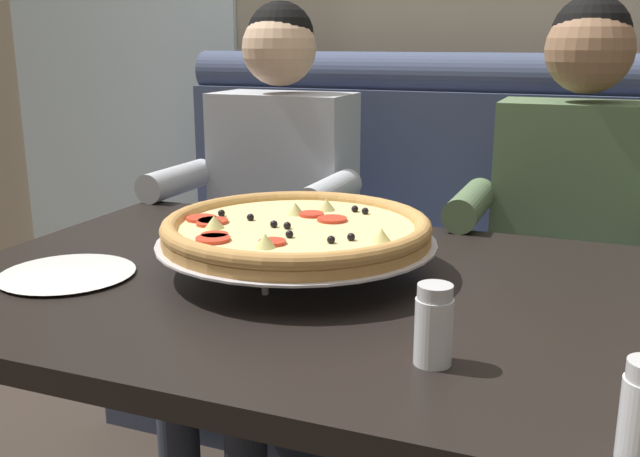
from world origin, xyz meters
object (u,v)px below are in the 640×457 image
Objects in this scene: plate_near_left at (67,271)px; patio_chair at (212,167)px; booth_bench at (428,297)px; pizza at (296,230)px; diner_left at (269,206)px; diner_right at (571,233)px; shaker_pepper_flakes at (434,331)px; dining_table at (313,324)px.

plate_near_left is 2.49m from patio_chair.
booth_bench is 3.51× the size of pizza.
diner_right is (0.82, 0.00, 0.00)m from diner_left.
shaker_pepper_flakes is (0.69, -0.92, 0.08)m from diner_left.
pizza is at bearing 137.84° from shaker_pepper_flakes.
shaker_pepper_flakes is at bearing -9.19° from plate_near_left.
diner_right reaches higher than dining_table.
booth_bench reaches higher than patio_chair.
plate_near_left is at bearing -161.56° from dining_table.
dining_table is at bearing -55.74° from patio_chair.
dining_table is 1.06× the size of diner_right.
patio_chair reaches higher than dining_table.
dining_table is 1.06× the size of diner_left.
diner_right is 5.17× the size of plate_near_left.
dining_table is (0.00, -0.93, 0.27)m from booth_bench.
diner_left is 0.81m from plate_near_left.
diner_left reaches higher than pizza.
pizza reaches higher than shaker_pepper_flakes.
shaker_pepper_flakes is (0.28, -1.19, 0.40)m from booth_bench.
booth_bench is 0.99m from pizza.
diner_right is at bearing 58.37° from dining_table.
shaker_pepper_flakes is 0.72m from plate_near_left.
diner_right is at bearing -33.00° from booth_bench.
dining_table is 12.06× the size of shaker_pepper_flakes.
plate_near_left is 0.29× the size of patio_chair.
diner_right is 11.43× the size of shaker_pepper_flakes.
plate_near_left is at bearing -154.28° from pizza.
plate_near_left is at bearing -91.41° from diner_left.
diner_left is at bearing 119.97° from pizza.
diner_right reaches higher than plate_near_left.
booth_bench is 7.39× the size of plate_near_left.
diner_left is at bearing 180.00° from diner_right.
booth_bench reaches higher than plate_near_left.
patio_chair is at bearing 141.87° from diner_right.
shaker_pepper_flakes is at bearing -42.16° from pizza.
booth_bench is 0.58m from diner_left.
shaker_pepper_flakes reaches higher than dining_table.
pizza is 2.53m from patio_chair.
diner_right is 1.48× the size of patio_chair.
shaker_pepper_flakes is at bearing -98.00° from diner_right.
diner_right is 2.45× the size of pizza.
diner_left reaches higher than patio_chair.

